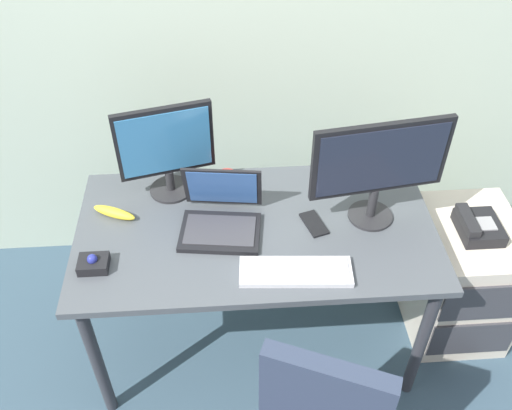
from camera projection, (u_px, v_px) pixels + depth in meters
ground_plane at (256, 336)px, 2.73m from camera, size 8.00×8.00×0.00m
desk at (256, 242)px, 2.29m from camera, size 1.43×0.76×0.74m
file_cabinet at (459, 276)px, 2.62m from camera, size 0.42×0.53×0.61m
desk_phone at (477, 226)px, 2.38m from camera, size 0.17×0.20×0.09m
monitor_main at (380, 165)px, 2.10m from camera, size 0.53×0.18×0.45m
monitor_side at (166, 148)px, 2.25m from camera, size 0.39×0.18×0.41m
keyboard at (296, 271)px, 2.05m from camera, size 0.42×0.16×0.03m
laptop at (221, 215)px, 2.21m from camera, size 0.34×0.32×0.23m
trackball_mouse at (93, 263)px, 2.06m from camera, size 0.11×0.09×0.07m
coffee_mug at (228, 184)px, 2.35m from camera, size 0.09×0.08×0.11m
cell_phone at (314, 224)px, 2.24m from camera, size 0.11×0.16×0.01m
banana at (114, 213)px, 2.27m from camera, size 0.19×0.12×0.04m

